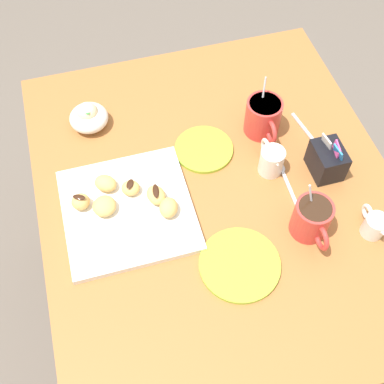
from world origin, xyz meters
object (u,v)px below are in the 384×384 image
(coffee_mug_red_right, at_px, (312,218))
(saucer_lime_right, at_px, (205,149))
(cream_pitcher_white, at_px, (271,160))
(beignet_0, at_px, (131,188))
(beignet_5, at_px, (104,206))
(pastry_plate_square, at_px, (128,209))
(coffee_mug_red_left, at_px, (263,116))
(beignet_1, at_px, (169,208))
(chocolate_sauce_pitcher, at_px, (375,225))
(beignet_3, at_px, (106,183))
(saucer_lime_left, at_px, (240,265))
(beignet_2, at_px, (81,202))
(beignet_4, at_px, (156,195))
(ice_cream_bowl, at_px, (89,117))
(sugar_caddy, at_px, (327,160))

(coffee_mug_red_right, height_order, saucer_lime_right, coffee_mug_red_right)
(cream_pitcher_white, relative_size, beignet_0, 2.37)
(coffee_mug_red_right, bearing_deg, beignet_5, -110.93)
(pastry_plate_square, xyz_separation_m, cream_pitcher_white, (-0.03, 0.37, 0.03))
(coffee_mug_red_left, relative_size, beignet_1, 2.89)
(cream_pitcher_white, distance_m, chocolate_sauce_pitcher, 0.28)
(beignet_0, relative_size, beignet_3, 0.80)
(coffee_mug_red_left, bearing_deg, cream_pitcher_white, -10.90)
(coffee_mug_red_left, xyz_separation_m, saucer_lime_left, (0.36, -0.18, -0.05))
(beignet_0, bearing_deg, beignet_2, -86.00)
(beignet_5, bearing_deg, beignet_4, 88.67)
(beignet_4, bearing_deg, pastry_plate_square, -85.79)
(chocolate_sauce_pitcher, bearing_deg, pastry_plate_square, -111.11)
(saucer_lime_right, bearing_deg, pastry_plate_square, -61.07)
(beignet_5, bearing_deg, cream_pitcher_white, 92.34)
(coffee_mug_red_left, xyz_separation_m, saucer_lime_right, (0.03, -0.16, -0.05))
(coffee_mug_red_right, bearing_deg, ice_cream_bowl, -136.22)
(coffee_mug_red_left, distance_m, beignet_1, 0.35)
(sugar_caddy, xyz_separation_m, saucer_lime_right, (-0.14, -0.27, -0.04))
(saucer_lime_left, height_order, beignet_2, beignet_2)
(pastry_plate_square, distance_m, ice_cream_bowl, 0.30)
(beignet_5, bearing_deg, beignet_0, 116.30)
(beignet_0, bearing_deg, coffee_mug_red_left, 106.45)
(beignet_0, relative_size, beignet_5, 0.79)
(pastry_plate_square, bearing_deg, beignet_4, 94.21)
(coffee_mug_red_right, bearing_deg, saucer_lime_left, -76.41)
(beignet_3, bearing_deg, beignet_0, 62.86)
(coffee_mug_red_right, relative_size, sugar_caddy, 1.38)
(ice_cream_bowl, xyz_separation_m, chocolate_sauce_pitcher, (0.50, 0.57, -0.00))
(beignet_3, height_order, beignet_5, same)
(saucer_lime_left, xyz_separation_m, beignet_0, (-0.25, -0.19, 0.03))
(beignet_2, xyz_separation_m, beignet_5, (0.03, 0.05, -0.00))
(coffee_mug_red_left, relative_size, sugar_caddy, 1.43)
(beignet_4, bearing_deg, saucer_lime_right, 127.62)
(ice_cream_bowl, xyz_separation_m, beignet_4, (0.29, 0.11, -0.00))
(saucer_lime_right, height_order, beignet_5, beignet_5)
(sugar_caddy, distance_m, saucer_lime_left, 0.35)
(sugar_caddy, height_order, beignet_2, sugar_caddy)
(coffee_mug_red_right, bearing_deg, cream_pitcher_white, -172.50)
(beignet_3, bearing_deg, coffee_mug_red_left, 100.83)
(coffee_mug_red_left, relative_size, coffee_mug_red_right, 1.03)
(cream_pitcher_white, height_order, beignet_2, cream_pitcher_white)
(pastry_plate_square, relative_size, coffee_mug_red_left, 1.98)
(beignet_2, height_order, beignet_4, beignet_2)
(pastry_plate_square, height_order, beignet_3, beignet_3)
(beignet_2, bearing_deg, saucer_lime_left, 52.59)
(saucer_lime_right, xyz_separation_m, beignet_3, (0.06, -0.27, 0.03))
(coffee_mug_red_left, bearing_deg, beignet_1, -57.71)
(beignet_0, relative_size, beignet_1, 0.84)
(sugar_caddy, xyz_separation_m, beignet_5, (-0.02, -0.55, -0.01))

